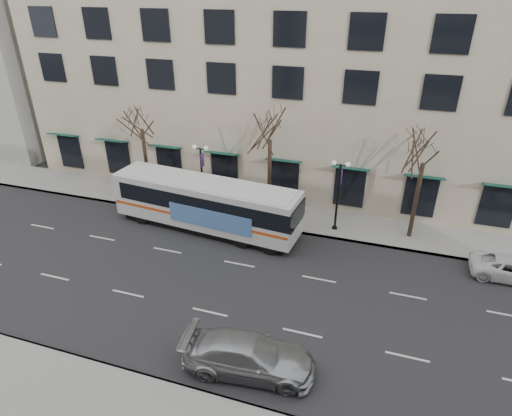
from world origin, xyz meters
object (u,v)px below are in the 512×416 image
at_px(tree_far_mid, 270,126).
at_px(lamp_post_right, 338,193).
at_px(tree_far_right, 426,149).
at_px(city_bus, 207,204).
at_px(lamp_post_left, 202,175).
at_px(silver_car, 249,355).
at_px(tree_far_left, 140,117).

relative_size(tree_far_mid, lamp_post_right, 1.64).
bearing_deg(tree_far_right, city_bus, -167.32).
distance_m(tree_far_mid, city_bus, 6.83).
height_order(tree_far_right, lamp_post_left, tree_far_right).
distance_m(city_bus, silver_car, 12.96).
relative_size(tree_far_mid, tree_far_right, 1.06).
bearing_deg(lamp_post_left, city_bus, -60.49).
relative_size(lamp_post_right, city_bus, 0.38).
relative_size(tree_far_left, lamp_post_left, 1.60).
bearing_deg(silver_car, tree_far_left, 36.77).
xyz_separation_m(tree_far_left, lamp_post_left, (5.01, -0.60, -3.75)).
bearing_deg(silver_car, tree_far_mid, 6.36).
height_order(tree_far_left, tree_far_mid, tree_far_mid).
distance_m(tree_far_left, silver_car, 20.13).
bearing_deg(lamp_post_right, tree_far_left, 177.71).
height_order(lamp_post_left, silver_car, lamp_post_left).
distance_m(tree_far_left, tree_far_mid, 10.00).
bearing_deg(lamp_post_right, lamp_post_left, 180.00).
distance_m(lamp_post_left, lamp_post_right, 10.00).
height_order(tree_far_left, lamp_post_left, tree_far_left).
bearing_deg(lamp_post_right, city_bus, -164.06).
xyz_separation_m(tree_far_mid, lamp_post_left, (-4.99, -0.60, -3.96)).
bearing_deg(silver_car, city_bus, 25.28).
xyz_separation_m(tree_far_left, silver_car, (13.19, -14.04, -5.84)).
height_order(tree_far_mid, lamp_post_right, tree_far_mid).
xyz_separation_m(tree_far_right, city_bus, (-13.60, -3.06, -4.44)).
height_order(tree_far_mid, silver_car, tree_far_mid).
distance_m(tree_far_left, lamp_post_right, 15.48).
relative_size(tree_far_left, tree_far_right, 1.03).
xyz_separation_m(lamp_post_left, lamp_post_right, (10.00, 0.00, 0.00)).
xyz_separation_m(tree_far_mid, city_bus, (-3.60, -3.06, -4.93)).
relative_size(tree_far_right, lamp_post_left, 1.55).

